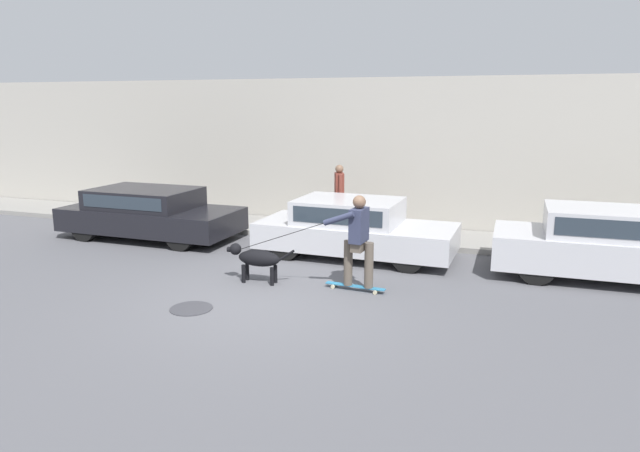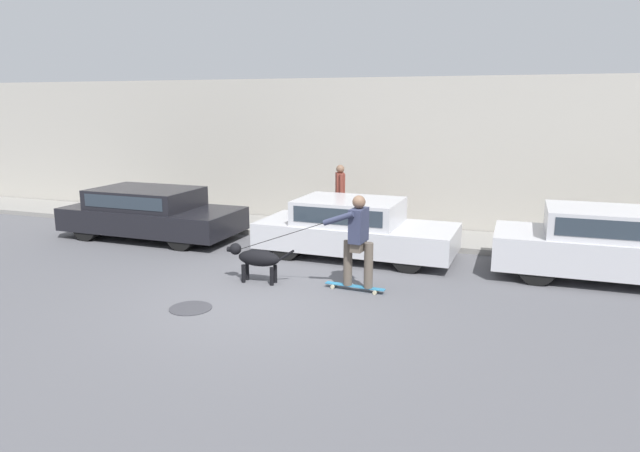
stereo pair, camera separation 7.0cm
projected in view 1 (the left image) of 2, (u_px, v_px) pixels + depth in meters
The scene contains 10 objects.
ground_plane at pixel (265, 302), 9.31m from camera, with size 36.00×36.00×0.00m, color #545459.
back_wall at pixel (366, 154), 14.66m from camera, with size 32.00×0.30×3.81m.
sidewalk_curb at pixel (353, 232), 14.05m from camera, with size 30.00×1.84×0.12m.
parked_car_0 at pixel (150, 213), 13.63m from camera, with size 4.24×1.88×1.19m.
parked_car_1 at pixel (354, 229), 11.98m from camera, with size 4.16×1.81×1.22m.
parked_car_2 at pixel (610, 246), 10.38m from camera, with size 4.16×1.72×1.32m.
dog at pixel (256, 258), 10.25m from camera, with size 1.30×0.33×0.70m.
skateboarder at pixel (358, 237), 9.69m from camera, with size 2.76×0.63×1.68m.
pedestrian_with_bag at pixel (339, 195), 13.58m from camera, with size 0.37×0.63×1.64m.
manhole_cover at pixel (191, 308), 9.01m from camera, with size 0.67×0.67×0.01m.
Camera 1 is at (3.80, -8.02, 3.19)m, focal length 32.00 mm.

